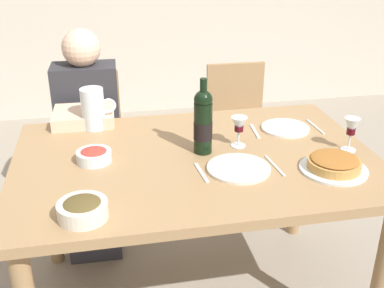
{
  "coord_description": "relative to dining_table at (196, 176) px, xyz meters",
  "views": [
    {
      "loc": [
        -0.36,
        -1.73,
        1.64
      ],
      "look_at": [
        -0.01,
        0.03,
        0.8
      ],
      "focal_mm": 44.21,
      "sensor_mm": 36.0,
      "label": 1
    }
  ],
  "objects": [
    {
      "name": "dining_table",
      "position": [
        0.0,
        0.0,
        0.0
      ],
      "size": [
        1.5,
        1.0,
        0.76
      ],
      "color": "#9E7A51",
      "rests_on": "ground"
    },
    {
      "name": "wine_bottle",
      "position": [
        0.04,
        0.04,
        0.23
      ],
      "size": [
        0.08,
        0.08,
        0.32
      ],
      "color": "black",
      "rests_on": "dining_table"
    },
    {
      "name": "water_pitcher",
      "position": [
        -0.41,
        0.39,
        0.18
      ],
      "size": [
        0.16,
        0.11,
        0.2
      ],
      "color": "silver",
      "rests_on": "dining_table"
    },
    {
      "name": "baked_tart",
      "position": [
        0.51,
        -0.22,
        0.12
      ],
      "size": [
        0.26,
        0.26,
        0.06
      ],
      "color": "silver",
      "rests_on": "dining_table"
    },
    {
      "name": "salad_bowl",
      "position": [
        -0.41,
        0.04,
        0.12
      ],
      "size": [
        0.14,
        0.14,
        0.05
      ],
      "color": "silver",
      "rests_on": "dining_table"
    },
    {
      "name": "olive_bowl",
      "position": [
        -0.45,
        -0.37,
        0.13
      ],
      "size": [
        0.17,
        0.17,
        0.07
      ],
      "color": "silver",
      "rests_on": "dining_table"
    },
    {
      "name": "wine_glass_left_diner",
      "position": [
        0.2,
        0.07,
        0.19
      ],
      "size": [
        0.07,
        0.07,
        0.13
      ],
      "color": "silver",
      "rests_on": "dining_table"
    },
    {
      "name": "wine_glass_right_diner",
      "position": [
        0.65,
        -0.07,
        0.19
      ],
      "size": [
        0.07,
        0.07,
        0.15
      ],
      "color": "silver",
      "rests_on": "dining_table"
    },
    {
      "name": "dinner_plate_left_setting",
      "position": [
        0.47,
        0.2,
        0.1
      ],
      "size": [
        0.22,
        0.22,
        0.01
      ],
      "primitive_type": "cylinder",
      "color": "white",
      "rests_on": "dining_table"
    },
    {
      "name": "dinner_plate_right_setting",
      "position": [
        0.14,
        -0.15,
        0.1
      ],
      "size": [
        0.25,
        0.25,
        0.01
      ],
      "primitive_type": "cylinder",
      "color": "silver",
      "rests_on": "dining_table"
    },
    {
      "name": "fork_left_setting",
      "position": [
        0.32,
        0.2,
        0.09
      ],
      "size": [
        0.03,
        0.16,
        0.0
      ],
      "primitive_type": "cube",
      "rotation": [
        0.0,
        0.0,
        1.49
      ],
      "color": "silver",
      "rests_on": "dining_table"
    },
    {
      "name": "knife_left_setting",
      "position": [
        0.62,
        0.2,
        0.09
      ],
      "size": [
        0.02,
        0.18,
        0.0
      ],
      "primitive_type": "cube",
      "rotation": [
        0.0,
        0.0,
        1.61
      ],
      "color": "silver",
      "rests_on": "dining_table"
    },
    {
      "name": "knife_right_setting",
      "position": [
        0.29,
        -0.15,
        0.09
      ],
      "size": [
        0.02,
        0.18,
        0.0
      ],
      "primitive_type": "cube",
      "rotation": [
        0.0,
        0.0,
        1.65
      ],
      "color": "silver",
      "rests_on": "dining_table"
    },
    {
      "name": "spoon_right_setting",
      "position": [
        -0.01,
        -0.15,
        0.09
      ],
      "size": [
        0.03,
        0.16,
        0.0
      ],
      "primitive_type": "cube",
      "rotation": [
        0.0,
        0.0,
        1.65
      ],
      "color": "silver",
      "rests_on": "dining_table"
    },
    {
      "name": "chair_left",
      "position": [
        -0.45,
        0.88,
        -0.17
      ],
      "size": [
        0.41,
        0.41,
        0.87
      ],
      "rotation": [
        0.0,
        0.0,
        3.11
      ],
      "color": "#9E7A51",
      "rests_on": "ground"
    },
    {
      "name": "diner_left",
      "position": [
        -0.45,
        0.64,
        -0.05
      ],
      "size": [
        0.35,
        0.51,
        1.16
      ],
      "rotation": [
        0.0,
        0.0,
        3.11
      ],
      "color": "#2D2D33",
      "rests_on": "ground"
    },
    {
      "name": "chair_right",
      "position": [
        0.45,
        0.88,
        -0.17
      ],
      "size": [
        0.41,
        0.41,
        0.87
      ],
      "rotation": [
        0.0,
        0.0,
        3.12
      ],
      "color": "#9E7A51",
      "rests_on": "ground"
    }
  ]
}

